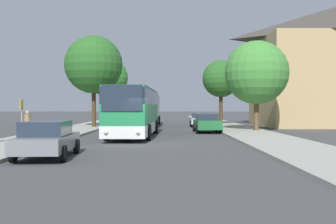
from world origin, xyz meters
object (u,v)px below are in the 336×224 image
parked_car_left_curb (49,139)px  parked_car_right_near (208,123)px  bus_front (136,111)px  bus_middle (148,109)px  pedestrian_waiting_far (29,124)px  tree_left_far (110,78)px  tree_left_near (95,65)px  parked_car_right_far (201,120)px  tree_right_mid (258,73)px  tree_right_near (222,79)px  bus_stop_sign (23,114)px

parked_car_left_curb → parked_car_right_near: 17.32m
bus_front → bus_middle: (-0.05, 15.46, 0.11)m
pedestrian_waiting_far → tree_left_far: (1.79, 21.24, 4.38)m
parked_car_left_curb → tree_left_near: size_ratio=0.52×
parked_car_right_far → tree_right_mid: bearing=117.1°
bus_front → parked_car_left_curb: size_ratio=2.46×
parked_car_right_far → tree_right_mid: tree_right_mid is taller
parked_car_right_near → tree_left_far: bearing=-56.5°
parked_car_right_near → tree_right_near: 13.04m
parked_car_right_near → bus_stop_sign: bearing=34.2°
bus_stop_sign → tree_right_mid: size_ratio=0.33×
bus_front → pedestrian_waiting_far: 6.91m
tree_left_far → tree_left_near: bearing=-91.4°
bus_front → bus_stop_sign: size_ratio=4.67×
bus_front → tree_right_mid: 11.13m
parked_car_left_curb → tree_right_near: 29.71m
bus_middle → parked_car_left_curb: bearing=-94.8°
tree_right_near → parked_car_right_near: bearing=-102.8°
bus_middle → bus_stop_sign: size_ratio=5.08×
bus_front → tree_left_far: (-4.56, 18.64, 3.61)m
tree_left_far → tree_right_mid: bearing=-44.2°
bus_stop_sign → tree_right_mid: (15.66, 8.93, 3.16)m
tree_left_near → bus_front: bearing=-65.9°
pedestrian_waiting_far → tree_right_near: bearing=26.2°
parked_car_left_curb → tree_right_near: bearing=65.6°
bus_front → tree_left_near: 12.40m
parked_car_right_far → tree_left_near: tree_left_near is taller
bus_middle → tree_right_near: tree_right_near is taller
pedestrian_waiting_far → tree_left_far: 21.76m
bus_middle → tree_left_far: size_ratio=1.62×
tree_right_near → tree_right_mid: (1.35, -11.31, -0.30)m
pedestrian_waiting_far → tree_left_far: tree_left_far is taller
tree_right_near → parked_car_right_far: bearing=-132.3°
pedestrian_waiting_far → bus_stop_sign: bearing=-109.8°
parked_car_left_curb → parked_car_right_far: parked_car_left_curb is taller
bus_middle → tree_left_far: (-4.51, 3.17, 3.50)m
tree_right_mid → bus_front: bearing=-152.2°
bus_front → parked_car_right_far: 14.55m
tree_left_far → tree_right_near: tree_left_far is taller
pedestrian_waiting_far → tree_right_mid: (15.82, 7.60, 3.82)m
parked_car_right_near → bus_stop_sign: 14.24m
parked_car_right_far → tree_left_far: bearing=-25.4°
bus_middle → parked_car_right_far: bearing=-19.6°
bus_middle → pedestrian_waiting_far: bearing=-108.7°
bus_middle → tree_right_mid: tree_right_mid is taller
bus_stop_sign → pedestrian_waiting_far: 1.50m
parked_car_right_far → tree_left_near: (-10.27, -2.82, 5.30)m
parked_car_right_far → tree_right_mid: 10.17m
bus_front → pedestrian_waiting_far: bearing=-155.6°
tree_left_near → tree_right_mid: tree_left_near is taller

